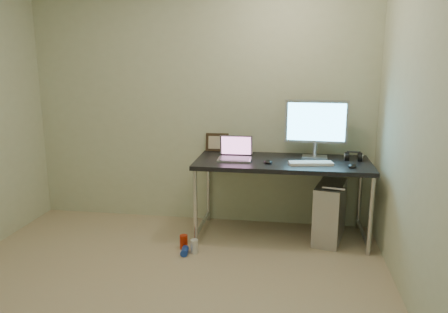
% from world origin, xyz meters
% --- Properties ---
extents(floor, '(3.50, 3.50, 0.00)m').
position_xyz_m(floor, '(0.00, 0.00, 0.00)').
color(floor, tan).
rests_on(floor, ground).
extents(wall_back, '(3.50, 0.02, 2.50)m').
position_xyz_m(wall_back, '(0.00, 1.75, 1.25)').
color(wall_back, beige).
rests_on(wall_back, ground).
extents(wall_right, '(0.02, 3.50, 2.50)m').
position_xyz_m(wall_right, '(1.75, 0.00, 1.25)').
color(wall_right, beige).
rests_on(wall_right, ground).
extents(desk, '(1.62, 0.71, 0.75)m').
position_xyz_m(desk, '(0.86, 1.40, 0.67)').
color(desk, black).
rests_on(desk, ground).
extents(tower_computer, '(0.35, 0.57, 0.59)m').
position_xyz_m(tower_computer, '(1.31, 1.38, 0.28)').
color(tower_computer, silver).
rests_on(tower_computer, ground).
extents(cable_a, '(0.01, 0.16, 0.69)m').
position_xyz_m(cable_a, '(1.26, 1.70, 0.40)').
color(cable_a, black).
rests_on(cable_a, ground).
extents(cable_b, '(0.02, 0.11, 0.71)m').
position_xyz_m(cable_b, '(1.35, 1.68, 0.38)').
color(cable_b, black).
rests_on(cable_b, ground).
extents(can_red, '(0.09, 0.09, 0.13)m').
position_xyz_m(can_red, '(0.00, 0.96, 0.06)').
color(can_red, '#B22208').
rests_on(can_red, ground).
extents(can_white, '(0.08, 0.08, 0.13)m').
position_xyz_m(can_white, '(0.11, 0.89, 0.06)').
color(can_white, silver).
rests_on(can_white, ground).
extents(can_blue, '(0.08, 0.12, 0.06)m').
position_xyz_m(can_blue, '(0.04, 0.85, 0.03)').
color(can_blue, '#1B3DAA').
rests_on(can_blue, ground).
extents(laptop, '(0.32, 0.26, 0.22)m').
position_xyz_m(laptop, '(0.41, 1.39, 0.80)').
color(laptop, '#B5B4BC').
rests_on(laptop, desk).
extents(monitor, '(0.59, 0.18, 0.55)m').
position_xyz_m(monitor, '(1.16, 1.56, 1.07)').
color(monitor, '#B5B4BC').
rests_on(monitor, desk).
extents(keyboard, '(0.40, 0.19, 0.02)m').
position_xyz_m(keyboard, '(1.11, 1.28, 0.76)').
color(keyboard, white).
rests_on(keyboard, desk).
extents(mouse_right, '(0.09, 0.13, 0.04)m').
position_xyz_m(mouse_right, '(1.47, 1.23, 0.77)').
color(mouse_right, black).
rests_on(mouse_right, desk).
extents(mouse_left, '(0.09, 0.13, 0.04)m').
position_xyz_m(mouse_left, '(0.73, 1.27, 0.77)').
color(mouse_left, black).
rests_on(mouse_left, desk).
extents(headphones, '(0.16, 0.10, 0.11)m').
position_xyz_m(headphones, '(1.51, 1.51, 0.78)').
color(headphones, black).
rests_on(headphones, desk).
extents(picture_frame, '(0.23, 0.07, 0.19)m').
position_xyz_m(picture_frame, '(0.18, 1.73, 0.84)').
color(picture_frame, black).
rests_on(picture_frame, desk).
extents(webcam, '(0.04, 0.03, 0.12)m').
position_xyz_m(webcam, '(0.51, 1.66, 0.84)').
color(webcam, silver).
rests_on(webcam, desk).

